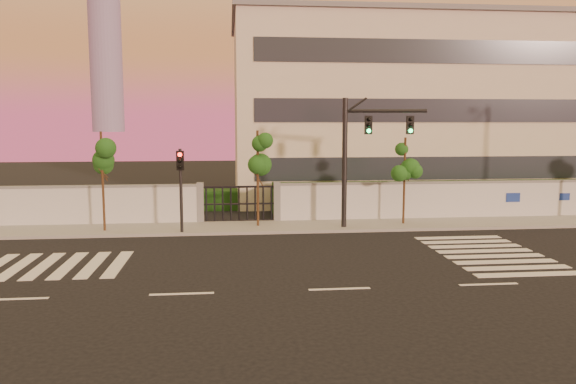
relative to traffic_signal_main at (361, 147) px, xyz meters
name	(u,v)px	position (x,y,z in m)	size (l,w,h in m)	color
ground	(339,289)	(-2.96, -9.78, -4.09)	(120.00, 120.00, 0.00)	black
sidewalk	(299,226)	(-2.96, 0.72, -4.02)	(60.00, 3.00, 0.15)	gray
perimeter_wall	(298,203)	(-2.86, 2.22, -3.02)	(60.00, 0.36, 2.20)	silver
hedge_row	(310,200)	(-1.80, 4.96, -3.28)	(41.00, 4.25, 1.80)	#103710
institutional_building	(405,110)	(6.04, 12.20, 2.06)	(24.40, 12.40, 12.25)	beige
distant_skyscraper	(104,7)	(-67.96, 270.22, 57.89)	(16.00, 16.00, 118.00)	slate
road_markings	(280,261)	(-4.54, -6.02, -4.08)	(57.00, 7.62, 0.02)	silver
street_tree_c	(102,159)	(-12.41, 0.27, -0.51)	(1.39, 1.11, 4.88)	#382314
street_tree_d	(258,157)	(-5.02, 0.78, -0.48)	(1.58, 1.26, 4.91)	#382314
street_tree_e	(405,161)	(2.43, 0.61, -0.75)	(1.36, 1.09, 4.54)	#382314
traffic_signal_main	(361,147)	(0.00, 0.00, 0.00)	(4.05, 1.17, 6.48)	black
traffic_signal_secondary	(181,181)	(-8.71, -0.55, -1.50)	(0.32, 0.32, 4.09)	black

